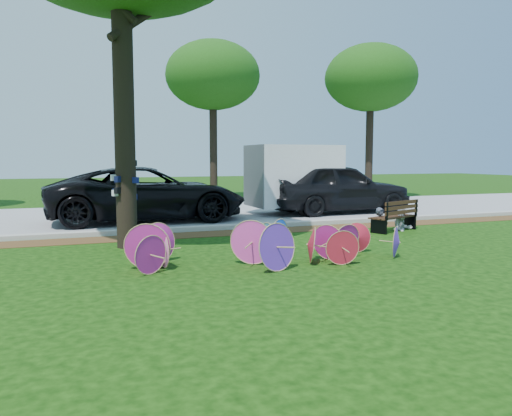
{
  "coord_description": "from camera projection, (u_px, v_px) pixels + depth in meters",
  "views": [
    {
      "loc": [
        -3.14,
        -7.89,
        1.95
      ],
      "look_at": [
        0.5,
        2.0,
        0.9
      ],
      "focal_mm": 35.0,
      "sensor_mm": 36.0,
      "label": 1
    }
  ],
  "objects": [
    {
      "name": "bg_trees",
      "position": [
        179.0,
        70.0,
        21.59
      ],
      "size": [
        24.39,
        6.3,
        7.4
      ],
      "color": "black",
      "rests_on": "ground"
    },
    {
      "name": "ground",
      "position": [
        269.0,
        271.0,
        8.64
      ],
      "size": [
        90.0,
        90.0,
        0.0
      ],
      "primitive_type": "plane",
      "color": "black",
      "rests_on": "ground"
    },
    {
      "name": "person_right",
      "position": [
        403.0,
        208.0,
        13.57
      ],
      "size": [
        0.64,
        0.53,
        1.22
      ],
      "primitive_type": "imported",
      "rotation": [
        0.0,
        0.0,
        -0.12
      ],
      "color": "#B9B8C1",
      "rests_on": "ground"
    },
    {
      "name": "curb",
      "position": [
        198.0,
        228.0,
        13.49
      ],
      "size": [
        90.0,
        0.3,
        0.12
      ],
      "primitive_type": "cube",
      "color": "#B7B5AD",
      "rests_on": "ground"
    },
    {
      "name": "black_van",
      "position": [
        148.0,
        194.0,
        15.48
      ],
      "size": [
        6.09,
        2.84,
        1.69
      ],
      "primitive_type": "imported",
      "rotation": [
        0.0,
        0.0,
        1.56
      ],
      "color": "black",
      "rests_on": "ground"
    },
    {
      "name": "park_bench",
      "position": [
        393.0,
        216.0,
        13.42
      ],
      "size": [
        1.68,
        1.13,
        0.82
      ],
      "primitive_type": null,
      "rotation": [
        0.0,
        0.0,
        0.37
      ],
      "color": "black",
      "rests_on": "ground"
    },
    {
      "name": "dark_pickup",
      "position": [
        337.0,
        188.0,
        17.79
      ],
      "size": [
        5.32,
        2.23,
        1.8
      ],
      "primitive_type": "imported",
      "rotation": [
        0.0,
        0.0,
        1.59
      ],
      "color": "black",
      "rests_on": "ground"
    },
    {
      "name": "parasol_pile",
      "position": [
        262.0,
        243.0,
        9.29
      ],
      "size": [
        5.42,
        2.03,
        0.86
      ],
      "color": "pink",
      "rests_on": "ground"
    },
    {
      "name": "street",
      "position": [
        170.0,
        214.0,
        17.37
      ],
      "size": [
        90.0,
        8.0,
        0.01
      ],
      "primitive_type": "cube",
      "color": "gray",
      "rests_on": "ground"
    },
    {
      "name": "cargo_trailer",
      "position": [
        294.0,
        175.0,
        17.5
      ],
      "size": [
        3.02,
        1.93,
        2.71
      ],
      "primitive_type": "cube",
      "rotation": [
        0.0,
        0.0,
        0.01
      ],
      "color": "white",
      "rests_on": "ground"
    },
    {
      "name": "person_left",
      "position": [
        381.0,
        208.0,
        13.33
      ],
      "size": [
        0.46,
        0.31,
        1.24
      ],
      "primitive_type": "imported",
      "rotation": [
        0.0,
        0.0,
        -0.04
      ],
      "color": "#3D4354",
      "rests_on": "ground"
    },
    {
      "name": "mulch_strip",
      "position": [
        204.0,
        234.0,
        12.84
      ],
      "size": [
        90.0,
        1.0,
        0.01
      ],
      "primitive_type": "cube",
      "color": "#472D16",
      "rests_on": "ground"
    }
  ]
}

